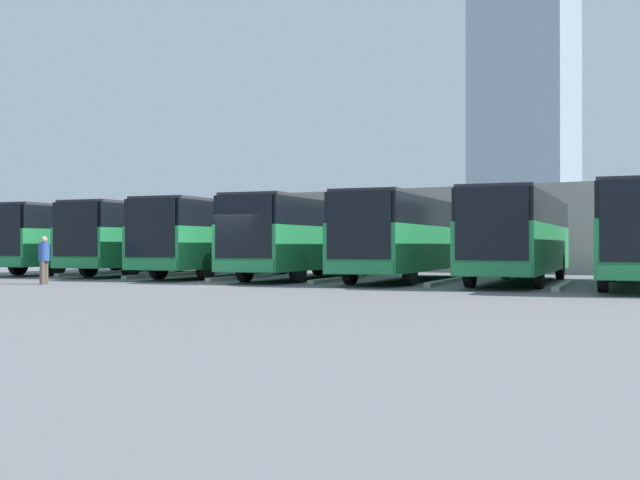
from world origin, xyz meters
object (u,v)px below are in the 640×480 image
(bus_1, at_px, (519,234))
(bus_6, at_px, (88,237))
(bus_4, at_px, (226,236))
(bus_5, at_px, (157,236))
(bus_3, at_px, (309,235))
(bus_2, at_px, (408,234))
(pedestrian, at_px, (44,258))

(bus_1, bearing_deg, bus_6, -7.39)
(bus_4, distance_m, bus_5, 4.41)
(bus_1, relative_size, bus_3, 1.00)
(bus_1, distance_m, bus_2, 4.41)
(bus_5, bearing_deg, pedestrian, 99.61)
(bus_1, relative_size, bus_4, 1.00)
(bus_6, relative_size, pedestrian, 7.12)
(bus_3, distance_m, bus_6, 13.19)
(bus_2, xyz_separation_m, bus_5, (13.19, -0.05, 0.00))
(bus_1, distance_m, bus_3, 8.82)
(bus_5, height_order, pedestrian, bus_5)
(bus_1, xyz_separation_m, bus_4, (13.19, 0.57, 0.00))
(bus_5, bearing_deg, bus_6, -5.77)
(bus_3, bearing_deg, bus_1, 175.47)
(bus_1, xyz_separation_m, bus_6, (21.99, 0.43, 0.00))
(bus_3, distance_m, pedestrian, 10.71)
(pedestrian, bearing_deg, bus_2, -65.76)
(bus_3, relative_size, pedestrian, 7.12)
(bus_2, relative_size, bus_5, 1.00)
(bus_6, bearing_deg, bus_4, 170.62)
(bus_2, bearing_deg, bus_1, 174.98)
(bus_2, height_order, bus_6, same)
(bus_5, xyz_separation_m, bus_6, (4.40, 0.21, 0.00))
(bus_1, distance_m, bus_5, 17.59)
(bus_2, distance_m, bus_6, 17.59)
(bus_4, bearing_deg, bus_6, -9.38)
(bus_2, xyz_separation_m, bus_3, (4.40, 0.34, 0.00))
(bus_4, relative_size, bus_6, 1.00)
(bus_1, bearing_deg, bus_2, -5.02)
(bus_3, distance_m, bus_5, 8.80)
(bus_4, bearing_deg, bus_5, -12.99)
(bus_1, xyz_separation_m, pedestrian, (14.51, 9.63, -0.91))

